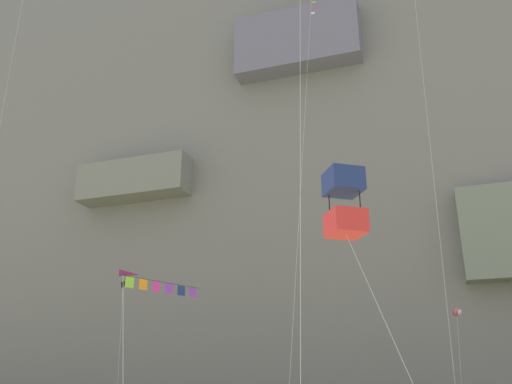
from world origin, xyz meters
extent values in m
cube|color=slate|center=(0.00, 63.57, 33.66)|extent=(180.00, 31.59, 67.31)
cube|color=gray|center=(-19.99, 47.16, 25.57)|extent=(13.69, 4.84, 4.51)
cube|color=slate|center=(0.00, 46.71, 40.60)|extent=(14.54, 3.04, 7.67)
cube|color=navy|center=(10.19, 9.16, 7.45)|extent=(1.35, 1.35, 0.68)
cube|color=red|center=(10.19, 9.16, 6.20)|extent=(1.35, 1.35, 0.68)
cylinder|color=black|center=(10.62, 9.16, 6.83)|extent=(0.03, 0.03, 1.83)
cylinder|color=black|center=(9.75, 9.16, 6.83)|extent=(0.03, 0.03, 1.83)
cylinder|color=silver|center=(11.25, 8.50, 2.99)|extent=(2.15, 1.33, 5.75)
cylinder|color=black|center=(1.86, 14.24, 6.06)|extent=(1.69, 3.36, 0.02)
cube|color=#8CCC33|center=(1.17, 12.85, 5.84)|extent=(0.21, 0.36, 0.41)
cube|color=orange|center=(1.45, 13.41, 5.84)|extent=(0.20, 0.35, 0.41)
cube|color=#CC3399|center=(1.73, 13.96, 5.84)|extent=(0.22, 0.36, 0.41)
cube|color=purple|center=(2.00, 14.52, 5.84)|extent=(0.20, 0.35, 0.41)
cube|color=navy|center=(2.28, 15.08, 5.84)|extent=(0.21, 0.35, 0.41)
cube|color=purple|center=(2.56, 15.64, 5.84)|extent=(0.22, 0.36, 0.41)
cylinder|color=silver|center=(2.15, 11.20, 3.09)|extent=(2.26, 2.75, 5.95)
cube|color=#8CCC33|center=(6.38, 25.40, 27.69)|extent=(0.25, 0.13, 0.13)
cube|color=#CC3399|center=(6.36, 25.40, 27.23)|extent=(0.25, 0.13, 0.13)
cube|color=white|center=(6.27, 25.40, 26.77)|extent=(0.26, 0.07, 0.13)
cylinder|color=silver|center=(5.65, 23.34, 14.64)|extent=(1.35, 4.13, 29.04)
pyramid|color=#CC3399|center=(-13.31, 34.54, 10.81)|extent=(1.48, 1.97, 0.30)
cube|color=black|center=(-12.73, 34.44, 10.67)|extent=(0.51, 0.15, 0.55)
cylinder|color=silver|center=(-11.50, 32.76, 5.39)|extent=(2.49, 3.37, 10.55)
ellipsoid|color=#CC3399|center=(13.45, 36.93, 7.49)|extent=(0.60, 0.96, 0.68)
ellipsoid|color=orange|center=(13.49, 35.88, 7.34)|extent=(0.49, 0.94, 0.58)
ellipsoid|color=#CC3399|center=(13.53, 34.83, 7.19)|extent=(0.39, 0.92, 0.48)
ellipsoid|color=white|center=(13.57, 33.78, 7.03)|extent=(0.29, 0.90, 0.37)
cylinder|color=silver|center=(13.20, 34.37, 3.71)|extent=(0.52, 4.49, 7.19)
cylinder|color=silver|center=(12.83, 21.82, 12.99)|extent=(0.46, 1.33, 25.75)
camera|label=1|loc=(12.46, -5.49, 1.61)|focal=38.51mm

